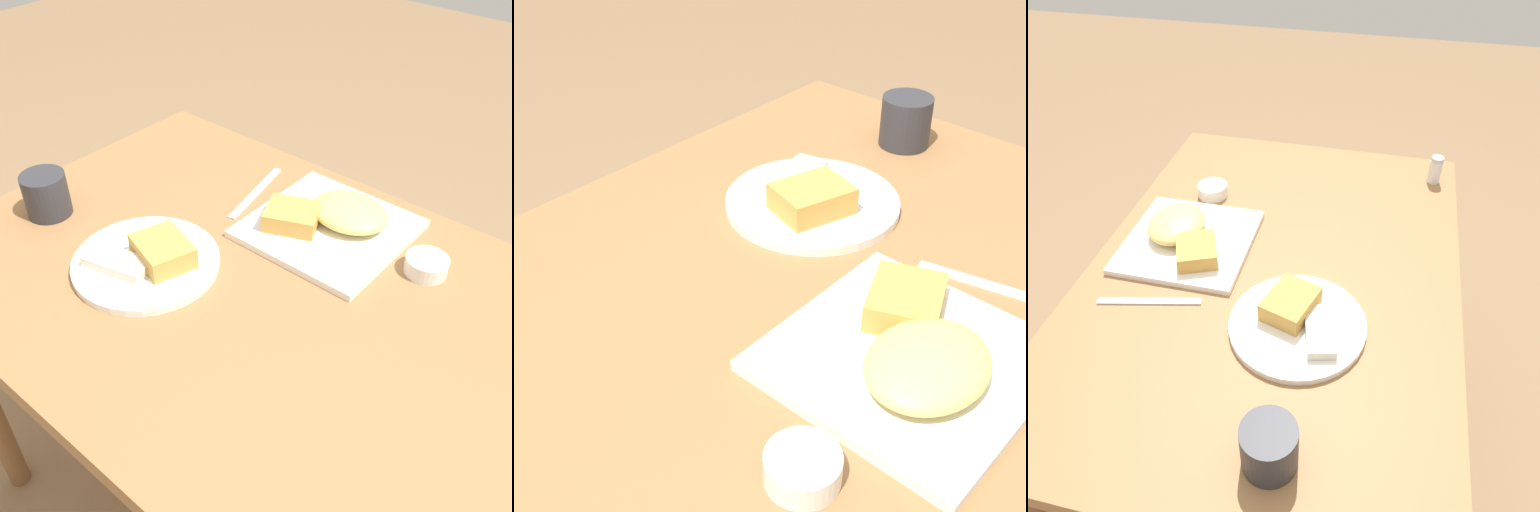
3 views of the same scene
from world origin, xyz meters
TOP-DOWN VIEW (x-y plane):
  - ground_plane at (0.00, 0.00)m, footprint 8.00×8.00m
  - dining_table at (0.00, 0.00)m, footprint 1.09×0.78m
  - plate_square_near at (-0.04, -0.21)m, footprint 0.28×0.28m
  - plate_oval_far at (0.14, 0.08)m, footprint 0.26×0.26m
  - sauce_ramekin at (-0.24, -0.22)m, footprint 0.07×0.07m
  - butter_knife at (0.15, -0.22)m, footprint 0.06×0.21m
  - coffee_mug at (0.41, 0.10)m, footprint 0.09×0.09m

SIDE VIEW (x-z plane):
  - ground_plane at x=0.00m, z-range 0.00..0.00m
  - dining_table at x=0.00m, z-range 0.28..1.03m
  - butter_knife at x=0.15m, z-range 0.74..0.75m
  - plate_oval_far at x=0.14m, z-range 0.73..0.78m
  - sauce_ramekin at x=-0.24m, z-range 0.74..0.77m
  - plate_square_near at x=-0.04m, z-range 0.74..0.79m
  - coffee_mug at x=0.41m, z-range 0.74..0.83m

